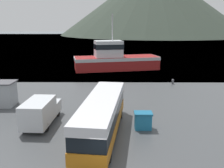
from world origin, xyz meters
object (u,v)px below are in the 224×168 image
at_px(delivery_van, 41,111).
at_px(fishing_boat, 115,59).
at_px(tour_bus, 102,115).
at_px(storage_bin, 143,120).

bearing_deg(delivery_van, fishing_boat, 79.30).
relative_size(tour_bus, storage_bin, 7.59).
distance_m(delivery_van, storage_bin, 9.04).
relative_size(tour_bus, fishing_boat, 0.69).
distance_m(tour_bus, delivery_van, 5.96).
distance_m(delivery_van, fishing_boat, 28.14).
height_order(fishing_boat, storage_bin, fishing_boat).
bearing_deg(storage_bin, delivery_van, 174.35).
height_order(tour_bus, fishing_boat, fishing_boat).
height_order(delivery_van, storage_bin, delivery_van).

